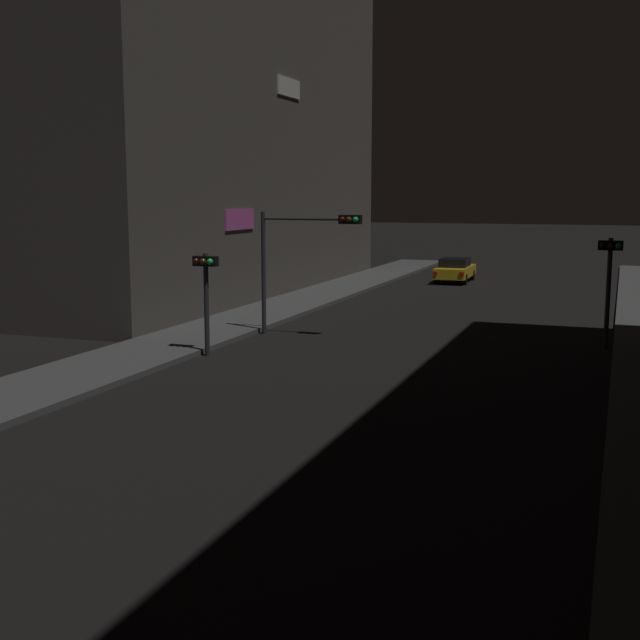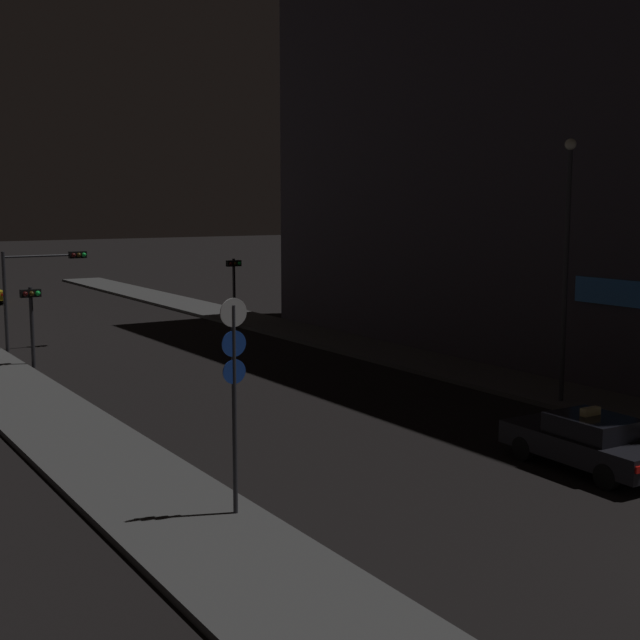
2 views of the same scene
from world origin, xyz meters
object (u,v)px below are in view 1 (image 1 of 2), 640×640
(traffic_light_overhead, at_px, (302,245))
(traffic_light_left_kerb, at_px, (206,282))
(traffic_light_right_kerb, at_px, (609,270))
(far_car, at_px, (455,270))

(traffic_light_overhead, distance_m, traffic_light_left_kerb, 4.88)
(traffic_light_right_kerb, bearing_deg, traffic_light_left_kerb, -154.94)
(traffic_light_overhead, relative_size, traffic_light_left_kerb, 1.37)
(traffic_light_left_kerb, relative_size, traffic_light_right_kerb, 0.89)
(traffic_light_overhead, bearing_deg, far_car, 85.43)
(far_car, height_order, traffic_light_left_kerb, traffic_light_left_kerb)
(traffic_light_overhead, xyz_separation_m, traffic_light_left_kerb, (-1.54, -4.54, -0.93))
(traffic_light_left_kerb, bearing_deg, traffic_light_overhead, 71.23)
(traffic_light_overhead, xyz_separation_m, traffic_light_right_kerb, (10.51, 1.10, -0.65))
(far_car, xyz_separation_m, traffic_light_overhead, (-1.65, -20.66, 2.59))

